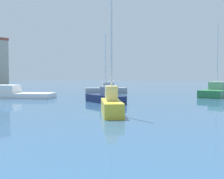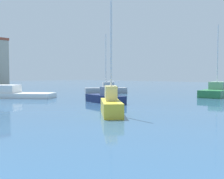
{
  "view_description": "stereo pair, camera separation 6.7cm",
  "coord_description": "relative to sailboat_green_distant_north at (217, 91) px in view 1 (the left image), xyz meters",
  "views": [
    {
      "loc": [
        0.99,
        -6.69,
        2.5
      ],
      "look_at": [
        21.84,
        12.15,
        1.01
      ],
      "focal_mm": 43.55,
      "sensor_mm": 36.0,
      "label": 1
    },
    {
      "loc": [
        1.04,
        -6.74,
        2.5
      ],
      "look_at": [
        21.84,
        12.15,
        1.01
      ],
      "focal_mm": 43.55,
      "sensor_mm": 36.0,
      "label": 2
    }
  ],
  "objects": [
    {
      "name": "water",
      "position": [
        -18.14,
        14.41,
        -0.61
      ],
      "size": [
        160.0,
        160.0,
        0.0
      ],
      "primitive_type": "plane",
      "color": "#2D5175",
      "rests_on": "ground"
    },
    {
      "name": "sailboat_green_distant_north",
      "position": [
        0.0,
        0.0,
        0.0
      ],
      "size": [
        7.59,
        3.42,
        8.38
      ],
      "color": "#28703D",
      "rests_on": "water"
    },
    {
      "name": "sailboat_yellow_near_pier",
      "position": [
        -19.46,
        -0.77,
        0.05
      ],
      "size": [
        3.76,
        3.92,
        7.11
      ],
      "color": "gold",
      "rests_on": "water"
    },
    {
      "name": "sailboat_grey_mid_harbor",
      "position": [
        -5.03,
        13.34,
        -0.07
      ],
      "size": [
        5.53,
        4.71,
        8.09
      ],
      "color": "gray",
      "rests_on": "water"
    },
    {
      "name": "motorboat_white_center_channel",
      "position": [
        -17.47,
        16.17,
        -0.11
      ],
      "size": [
        7.21,
        8.8,
        1.41
      ],
      "color": "white",
      "rests_on": "water"
    },
    {
      "name": "motorboat_navy_far_left",
      "position": [
        -14.62,
        4.31,
        -0.12
      ],
      "size": [
        2.35,
        4.78,
        1.47
      ],
      "color": "#19234C",
      "rests_on": "water"
    }
  ]
}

